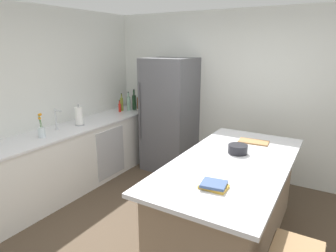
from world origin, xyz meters
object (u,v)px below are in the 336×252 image
object	(u,v)px
kitchen_island	(230,201)
paper_towel_roll	(79,116)
gin_bottle	(129,103)
mixing_bowl	(238,149)
sink_faucet	(56,119)
cookbook_stack	(214,185)
refrigerator	(170,115)
wine_bottle	(134,102)
vinegar_bottle	(139,103)
hot_sauce_bottle	(120,107)
flower_vase	(41,130)
cutting_board	(254,142)
olive_oil_bottle	(122,104)

from	to	relation	value
kitchen_island	paper_towel_roll	bearing A→B (deg)	175.73
gin_bottle	mixing_bowl	size ratio (longest dim) A/B	1.57
sink_faucet	paper_towel_roll	distance (m)	0.35
paper_towel_roll	mixing_bowl	xyz separation A→B (m)	(2.37, 0.06, -0.09)
kitchen_island	gin_bottle	distance (m)	2.82
cookbook_stack	paper_towel_roll	bearing A→B (deg)	161.35
refrigerator	cookbook_stack	size ratio (longest dim) A/B	8.28
refrigerator	wine_bottle	size ratio (longest dim) A/B	5.06
paper_towel_roll	wine_bottle	size ratio (longest dim) A/B	0.84
paper_towel_roll	vinegar_bottle	bearing A→B (deg)	86.89
sink_faucet	wine_bottle	distance (m)	1.62
kitchen_island	vinegar_bottle	bearing A→B (deg)	146.29
hot_sauce_bottle	refrigerator	bearing A→B (deg)	13.26
kitchen_island	flower_vase	world-z (taller)	flower_vase
gin_bottle	cutting_board	size ratio (longest dim) A/B	0.92
olive_oil_bottle	mixing_bowl	distance (m)	2.66
kitchen_island	mixing_bowl	bearing A→B (deg)	96.00
wine_bottle	gin_bottle	xyz separation A→B (m)	(-0.05, -0.10, -0.01)
refrigerator	sink_faucet	distance (m)	1.80
sink_faucet	mixing_bowl	xyz separation A→B (m)	(2.44, 0.41, -0.11)
kitchen_island	cutting_board	size ratio (longest dim) A/B	6.12
sink_faucet	mixing_bowl	world-z (taller)	sink_faucet
olive_oil_bottle	mixing_bowl	bearing A→B (deg)	-22.55
kitchen_island	cookbook_stack	xyz separation A→B (m)	(0.06, -0.65, 0.48)
cutting_board	kitchen_island	bearing A→B (deg)	-92.46
cutting_board	cookbook_stack	bearing A→B (deg)	-88.92
gin_bottle	cutting_board	world-z (taller)	gin_bottle
kitchen_island	refrigerator	size ratio (longest dim) A/B	1.19
gin_bottle	mixing_bowl	bearing A→B (deg)	-25.11
refrigerator	gin_bottle	distance (m)	0.85
vinegar_bottle	wine_bottle	size ratio (longest dim) A/B	0.82
wine_bottle	cutting_board	world-z (taller)	wine_bottle
paper_towel_roll	cutting_board	xyz separation A→B (m)	(2.43, 0.52, -0.13)
sink_faucet	gin_bottle	world-z (taller)	gin_bottle
flower_vase	mixing_bowl	distance (m)	2.45
paper_towel_roll	hot_sauce_bottle	xyz separation A→B (m)	(-0.06, 0.99, -0.05)
mixing_bowl	cutting_board	bearing A→B (deg)	83.08
hot_sauce_bottle	cutting_board	distance (m)	2.53
kitchen_island	refrigerator	bearing A→B (deg)	138.39
olive_oil_bottle	hot_sauce_bottle	xyz separation A→B (m)	(0.03, -0.09, -0.04)
flower_vase	olive_oil_bottle	distance (m)	1.76
sink_faucet	cutting_board	size ratio (longest dim) A/B	0.83
mixing_bowl	kitchen_island	bearing A→B (deg)	-84.00
flower_vase	mixing_bowl	size ratio (longest dim) A/B	1.51
refrigerator	flower_vase	xyz separation A→B (m)	(-0.80, -1.87, 0.09)
flower_vase	vinegar_bottle	distance (m)	2.04
flower_vase	cookbook_stack	xyz separation A→B (m)	(2.41, -0.16, -0.07)
kitchen_island	paper_towel_roll	xyz separation A→B (m)	(-2.40, 0.18, 0.59)
refrigerator	wine_bottle	distance (m)	0.81
mixing_bowl	flower_vase	bearing A→B (deg)	-162.57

